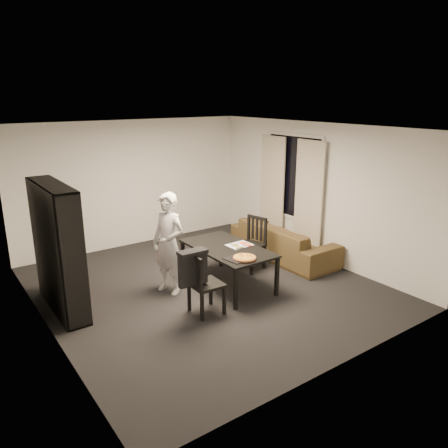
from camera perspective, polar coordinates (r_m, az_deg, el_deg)
room at (r=6.92m, az=-2.43°, el=1.63°), size 5.01×5.51×2.61m
window_pane at (r=8.86m, az=9.05°, el=6.09°), size 0.02×1.40×1.60m
window_frame at (r=8.86m, az=9.03°, el=6.09°), size 0.03×1.52×1.72m
curtain_left at (r=8.51m, az=10.97°, el=3.16°), size 0.03×0.70×2.25m
curtain_right at (r=9.24m, az=6.33°, el=4.42°), size 0.03×0.70×2.25m
bookshelf at (r=6.73m, az=-20.89°, el=-3.02°), size 0.35×1.50×1.90m
dining_table at (r=7.18m, az=0.46°, el=-3.49°), size 0.90×1.63×0.68m
chair_left at (r=6.29m, az=-3.03°, el=-7.32°), size 0.45×0.45×0.94m
chair_right at (r=7.95m, az=3.82°, el=-2.02°), size 0.54×0.54×0.96m
draped_jacket at (r=6.14m, az=-4.10°, el=-5.54°), size 0.44×0.20×0.52m
person at (r=6.95m, az=-7.26°, el=-2.56°), size 0.58×0.70×1.64m
baking_tray at (r=6.68m, az=1.97°, el=-4.47°), size 0.44×0.37×0.01m
pepperoni_pizza at (r=6.65m, az=2.70°, el=-4.40°), size 0.35×0.35×0.03m
kitchen_towel at (r=7.25m, az=2.03°, el=-2.76°), size 0.41×0.31×0.01m
pizza_slices at (r=7.22m, az=2.20°, el=-2.76°), size 0.44×0.40×0.01m
sofa at (r=8.62m, az=7.78°, el=-2.17°), size 0.89×2.29×0.67m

